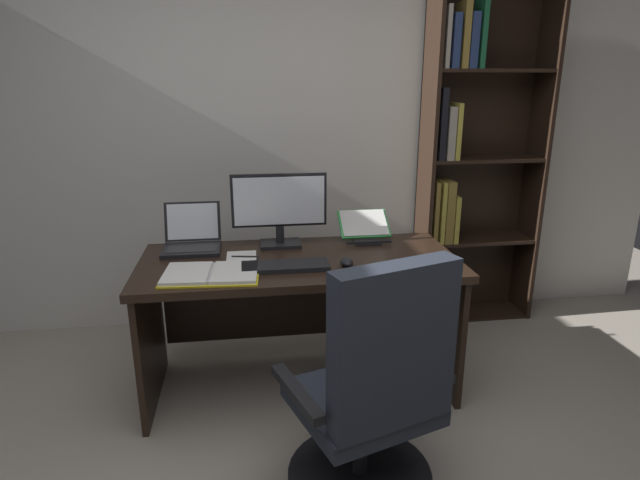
% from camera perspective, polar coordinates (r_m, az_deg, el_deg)
% --- Properties ---
extents(wall_back, '(5.39, 0.12, 2.53)m').
position_cam_1_polar(wall_back, '(3.51, -4.86, 11.39)').
color(wall_back, beige).
rests_on(wall_back, ground).
extents(desk, '(1.61, 0.73, 0.74)m').
position_cam_1_polar(desk, '(2.82, -2.37, -5.42)').
color(desk, black).
rests_on(desk, ground).
extents(bookshelf, '(0.78, 0.29, 2.22)m').
position_cam_1_polar(bookshelf, '(3.61, 15.80, 8.13)').
color(bookshelf, black).
rests_on(bookshelf, ground).
extents(office_chair, '(0.70, 0.62, 1.03)m').
position_cam_1_polar(office_chair, '(2.10, 5.83, -17.13)').
color(office_chair, black).
rests_on(office_chair, ground).
extents(monitor, '(0.51, 0.16, 0.40)m').
position_cam_1_polar(monitor, '(2.84, -4.43, 3.32)').
color(monitor, black).
rests_on(monitor, desk).
extents(laptop, '(0.30, 0.30, 0.23)m').
position_cam_1_polar(laptop, '(2.89, -13.72, 0.00)').
color(laptop, black).
rests_on(laptop, desk).
extents(keyboard, '(0.42, 0.15, 0.02)m').
position_cam_1_polar(keyboard, '(2.54, -3.77, -2.86)').
color(keyboard, black).
rests_on(keyboard, desk).
extents(computer_mouse, '(0.06, 0.10, 0.04)m').
position_cam_1_polar(computer_mouse, '(2.57, 2.91, -2.37)').
color(computer_mouse, black).
rests_on(computer_mouse, desk).
extents(reading_stand_with_book, '(0.28, 0.24, 0.15)m').
position_cam_1_polar(reading_stand_with_book, '(2.98, 4.85, 1.42)').
color(reading_stand_with_book, black).
rests_on(reading_stand_with_book, desk).
extents(open_binder, '(0.46, 0.32, 0.02)m').
position_cam_1_polar(open_binder, '(2.49, -11.75, -3.60)').
color(open_binder, yellow).
rests_on(open_binder, desk).
extents(notepad, '(0.15, 0.21, 0.01)m').
position_cam_1_polar(notepad, '(2.69, -8.52, -1.98)').
color(notepad, silver).
rests_on(notepad, desk).
extents(pen, '(0.14, 0.03, 0.01)m').
position_cam_1_polar(pen, '(2.69, -8.10, -1.78)').
color(pen, black).
rests_on(pen, notepad).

